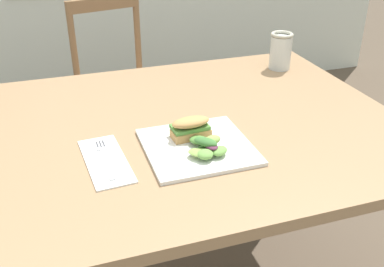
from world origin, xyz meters
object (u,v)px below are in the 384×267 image
sandwich_half_front (191,127)px  plate_lunch (197,146)px  dining_table (172,160)px  fork_on_napkin (104,156)px  mason_jar_iced_tea (280,53)px  chair_wooden_far (121,89)px

sandwich_half_front → plate_lunch: bearing=-84.8°
dining_table → sandwich_half_front: (0.02, -0.10, 0.15)m
plate_lunch → fork_on_napkin: plate_lunch is taller
dining_table → mason_jar_iced_tea: 0.61m
plate_lunch → mason_jar_iced_tea: mason_jar_iced_tea is taller
sandwich_half_front → fork_on_napkin: size_ratio=0.56×
chair_wooden_far → mason_jar_iced_tea: 0.91m
chair_wooden_far → fork_on_napkin: bearing=-101.3°
dining_table → sandwich_half_front: 0.19m
sandwich_half_front → mason_jar_iced_tea: mason_jar_iced_tea is taller
dining_table → mason_jar_iced_tea: mason_jar_iced_tea is taller
sandwich_half_front → mason_jar_iced_tea: (0.48, 0.41, 0.02)m
plate_lunch → fork_on_napkin: (-0.23, 0.02, 0.00)m
plate_lunch → sandwich_half_front: sandwich_half_front is taller
mason_jar_iced_tea → chair_wooden_far: bearing=124.9°
fork_on_napkin → mason_jar_iced_tea: size_ratio=1.40×
dining_table → chair_wooden_far: (0.02, 1.00, -0.18)m
fork_on_napkin → dining_table: bearing=30.6°
dining_table → fork_on_napkin: (-0.20, -0.12, 0.12)m
chair_wooden_far → plate_lunch: size_ratio=3.31×
chair_wooden_far → mason_jar_iced_tea: mason_jar_iced_tea is taller
sandwich_half_front → fork_on_napkin: sandwich_half_front is taller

